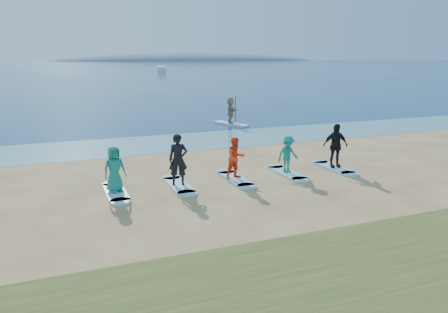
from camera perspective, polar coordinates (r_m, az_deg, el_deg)
name	(u,v)px	position (r m, az deg, el deg)	size (l,w,h in m)	color
ground	(257,200)	(14.76, 4.37, -5.68)	(600.00, 600.00, 0.00)	tan
shallow_water	(174,142)	(24.30, -6.59, 1.83)	(600.00, 600.00, 0.00)	teal
ocean	(64,68)	(172.68, -20.16, 10.86)	(600.00, 600.00, 0.00)	navy
island_ridge	(194,61)	(328.52, -4.00, 12.37)	(220.00, 56.00, 18.00)	slate
paddleboard	(231,124)	(30.35, 0.88, 4.29)	(0.70, 3.00, 0.12)	silver
paddleboarder	(231,110)	(30.22, 0.89, 6.06)	(1.64, 0.52, 1.77)	tan
boat_offshore_b	(162,72)	(120.20, -8.15, 10.82)	(2.20, 6.17, 1.59)	silver
surfboard_0	(116,193)	(15.80, -13.94, -4.59)	(0.70, 2.20, 0.09)	#8DD0DB
student_0	(114,169)	(15.57, -14.12, -1.60)	(0.79, 0.51, 1.61)	#1A7F6F
surfboard_1	(179,185)	(16.24, -5.92, -3.78)	(0.70, 2.20, 0.09)	#8DD0DB
student_1	(178,160)	(15.98, -6.01, -0.39)	(0.69, 0.45, 1.88)	black
surfboard_2	(236,179)	(16.97, 1.53, -2.95)	(0.70, 2.20, 0.09)	#8DD0DB
student_2	(236,158)	(16.76, 1.54, -0.18)	(0.78, 0.61, 1.60)	#F44219
surfboard_3	(287,173)	(17.97, 8.24, -2.17)	(0.70, 2.20, 0.09)	#8DD0DB
student_3	(288,154)	(17.78, 8.33, 0.30)	(0.97, 0.56, 1.50)	#1A7E71
surfboard_4	(334,168)	(19.19, 14.17, -1.45)	(0.70, 2.20, 0.09)	#8DD0DB
student_4	(335,146)	(18.97, 14.34, 1.40)	(1.09, 0.45, 1.86)	black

